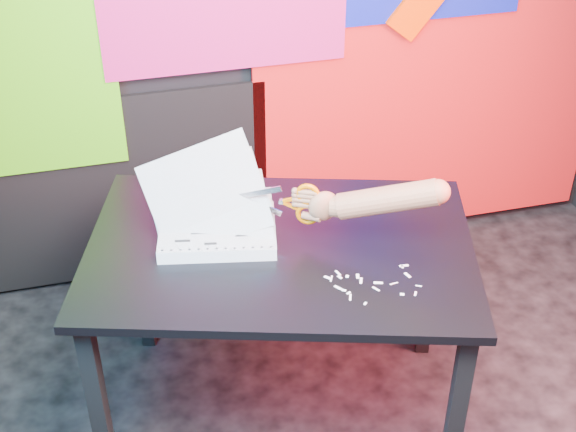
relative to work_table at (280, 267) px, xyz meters
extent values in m
cube|color=red|center=(0.92, 0.94, 0.19)|extent=(1.60, 0.02, 1.60)
cube|color=#4CBF10|center=(-0.78, 0.93, 0.44)|extent=(0.75, 0.02, 1.00)
cube|color=black|center=(-0.48, 0.94, -0.21)|extent=(1.30, 0.02, 0.85)
cube|color=black|center=(-0.62, -0.17, -0.30)|extent=(0.06, 0.06, 0.72)
cube|color=black|center=(-0.42, 0.49, -0.30)|extent=(0.06, 0.06, 0.72)
cube|color=black|center=(0.42, -0.49, -0.30)|extent=(0.06, 0.06, 0.72)
cube|color=black|center=(0.62, 0.17, -0.30)|extent=(0.06, 0.06, 0.72)
cube|color=black|center=(0.00, 0.00, 0.07)|extent=(1.39, 1.12, 0.03)
cube|color=white|center=(-0.18, 0.09, 0.11)|extent=(0.41, 0.33, 0.04)
cube|color=white|center=(-0.18, 0.09, 0.13)|extent=(0.41, 0.33, 0.00)
cube|color=white|center=(-0.18, 0.09, 0.14)|extent=(0.39, 0.32, 0.11)
cube|color=white|center=(-0.19, 0.11, 0.16)|extent=(0.36, 0.28, 0.19)
cube|color=white|center=(-0.20, 0.12, 0.21)|extent=(0.37, 0.22, 0.27)
cube|color=white|center=(-0.21, 0.14, 0.25)|extent=(0.40, 0.16, 0.32)
cylinder|color=black|center=(-0.37, 0.00, 0.13)|extent=(0.01, 0.01, 0.00)
cylinder|color=black|center=(-0.34, 0.00, 0.13)|extent=(0.01, 0.01, 0.00)
cylinder|color=black|center=(-0.31, -0.01, 0.13)|extent=(0.01, 0.01, 0.00)
cylinder|color=black|center=(-0.29, -0.01, 0.13)|extent=(0.01, 0.01, 0.00)
cylinder|color=black|center=(-0.26, -0.02, 0.13)|extent=(0.01, 0.01, 0.00)
cylinder|color=black|center=(-0.23, -0.02, 0.13)|extent=(0.01, 0.01, 0.00)
cylinder|color=black|center=(-0.21, -0.03, 0.13)|extent=(0.01, 0.01, 0.00)
cylinder|color=black|center=(-0.18, -0.03, 0.13)|extent=(0.01, 0.01, 0.00)
cylinder|color=black|center=(-0.15, -0.04, 0.13)|extent=(0.01, 0.01, 0.00)
cylinder|color=black|center=(-0.13, -0.05, 0.13)|extent=(0.01, 0.01, 0.00)
cylinder|color=black|center=(-0.10, -0.05, 0.13)|extent=(0.01, 0.01, 0.00)
cylinder|color=black|center=(-0.07, -0.06, 0.13)|extent=(0.01, 0.01, 0.00)
cylinder|color=black|center=(-0.04, -0.06, 0.13)|extent=(0.01, 0.01, 0.00)
cylinder|color=black|center=(-0.32, 0.24, 0.13)|extent=(0.01, 0.01, 0.00)
cylinder|color=black|center=(-0.29, 0.24, 0.13)|extent=(0.01, 0.01, 0.00)
cylinder|color=black|center=(-0.26, 0.23, 0.13)|extent=(0.01, 0.01, 0.00)
cylinder|color=black|center=(-0.24, 0.23, 0.13)|extent=(0.01, 0.01, 0.00)
cylinder|color=black|center=(-0.21, 0.22, 0.13)|extent=(0.01, 0.01, 0.00)
cylinder|color=black|center=(-0.18, 0.22, 0.13)|extent=(0.01, 0.01, 0.00)
cylinder|color=black|center=(-0.16, 0.21, 0.13)|extent=(0.01, 0.01, 0.00)
cylinder|color=black|center=(-0.13, 0.21, 0.13)|extent=(0.01, 0.01, 0.00)
cylinder|color=black|center=(-0.10, 0.20, 0.13)|extent=(0.01, 0.01, 0.00)
cylinder|color=black|center=(-0.08, 0.19, 0.13)|extent=(0.01, 0.01, 0.00)
cylinder|color=black|center=(-0.05, 0.19, 0.13)|extent=(0.01, 0.01, 0.00)
cylinder|color=black|center=(-0.02, 0.18, 0.13)|extent=(0.01, 0.01, 0.00)
cylinder|color=black|center=(0.00, 0.18, 0.13)|extent=(0.01, 0.01, 0.00)
cube|color=black|center=(-0.26, 0.15, 0.13)|extent=(0.07, 0.02, 0.00)
cube|color=black|center=(-0.16, 0.12, 0.13)|extent=(0.05, 0.02, 0.00)
cube|color=black|center=(-0.23, 0.06, 0.13)|extent=(0.09, 0.03, 0.00)
cube|color=black|center=(-0.12, 0.02, 0.13)|extent=(0.04, 0.02, 0.00)
cube|color=black|center=(-0.30, 0.04, 0.13)|extent=(0.05, 0.02, 0.00)
cube|color=black|center=(-0.12, 0.16, 0.13)|extent=(0.06, 0.02, 0.00)
cube|color=black|center=(-0.22, 0.00, 0.13)|extent=(0.04, 0.02, 0.00)
cube|color=silver|center=(-0.05, 0.07, 0.25)|extent=(0.13, 0.07, 0.07)
cube|color=silver|center=(-0.05, 0.07, 0.20)|extent=(0.13, 0.07, 0.07)
cylinder|color=silver|center=(0.01, 0.04, 0.22)|extent=(0.02, 0.02, 0.01)
cube|color=#D15800|center=(0.04, 0.03, 0.21)|extent=(0.05, 0.03, 0.03)
cube|color=#D15800|center=(0.04, 0.03, 0.23)|extent=(0.05, 0.03, 0.03)
torus|color=#D15800|center=(0.09, 0.00, 0.26)|extent=(0.07, 0.05, 0.08)
torus|color=#D15800|center=(0.09, 0.00, 0.19)|extent=(0.07, 0.05, 0.08)
ellipsoid|color=#905D3F|center=(0.13, -0.02, 0.22)|extent=(0.10, 0.06, 0.10)
cylinder|color=#905D3F|center=(0.09, 0.00, 0.22)|extent=(0.08, 0.05, 0.02)
cylinder|color=#905D3F|center=(0.09, 0.00, 0.24)|extent=(0.07, 0.05, 0.02)
cylinder|color=#905D3F|center=(0.09, 0.00, 0.25)|extent=(0.07, 0.04, 0.02)
cylinder|color=#905D3F|center=(0.09, 0.00, 0.27)|extent=(0.06, 0.04, 0.02)
cylinder|color=#905D3F|center=(0.10, -0.01, 0.19)|extent=(0.06, 0.06, 0.03)
cylinder|color=#905D3F|center=(0.18, -0.04, 0.23)|extent=(0.08, 0.08, 0.07)
cylinder|color=#905D3F|center=(0.31, -0.10, 0.27)|extent=(0.32, 0.21, 0.17)
sphere|color=#905D3F|center=(0.44, -0.16, 0.32)|extent=(0.08, 0.08, 0.08)
cube|color=silver|center=(0.13, -0.20, 0.09)|extent=(0.01, 0.02, 0.00)
cube|color=silver|center=(0.10, -0.19, 0.09)|extent=(0.02, 0.02, 0.00)
cube|color=silver|center=(0.19, -0.23, 0.09)|extent=(0.02, 0.03, 0.00)
cube|color=silver|center=(0.13, -0.28, 0.09)|extent=(0.02, 0.01, 0.00)
cube|color=silver|center=(0.28, -0.32, 0.09)|extent=(0.01, 0.01, 0.00)
cube|color=silver|center=(0.28, -0.27, 0.09)|extent=(0.03, 0.01, 0.00)
cube|color=silver|center=(0.34, -0.30, 0.09)|extent=(0.02, 0.01, 0.00)
cube|color=silver|center=(0.34, -0.20, 0.09)|extent=(0.03, 0.01, 0.00)
cube|color=silver|center=(0.33, -0.24, 0.09)|extent=(0.02, 0.03, 0.00)
cube|color=silver|center=(0.17, -0.33, 0.09)|extent=(0.01, 0.01, 0.00)
cube|color=silver|center=(0.15, -0.20, 0.09)|extent=(0.01, 0.01, 0.00)
cube|color=silver|center=(0.33, -0.20, 0.09)|extent=(0.01, 0.02, 0.00)
cube|color=silver|center=(0.11, -0.20, 0.09)|extent=(0.02, 0.03, 0.00)
cube|color=silver|center=(0.13, -0.30, 0.09)|extent=(0.02, 0.03, 0.00)
cube|color=silver|center=(0.22, -0.28, 0.09)|extent=(0.02, 0.03, 0.00)
cube|color=silver|center=(0.32, -0.33, 0.09)|extent=(0.02, 0.02, 0.00)
cube|color=silver|center=(0.12, -0.26, 0.09)|extent=(0.02, 0.01, 0.00)
cube|color=silver|center=(0.18, -0.21, 0.09)|extent=(0.02, 0.02, 0.00)
cube|color=silver|center=(0.23, -0.26, 0.09)|extent=(0.03, 0.02, 0.00)
cube|color=silver|center=(0.13, -0.18, 0.09)|extent=(0.01, 0.03, 0.00)
cube|color=silver|center=(0.11, -0.25, 0.09)|extent=(0.02, 0.03, 0.00)
camera|label=1|loc=(-0.49, -1.97, 1.57)|focal=50.00mm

